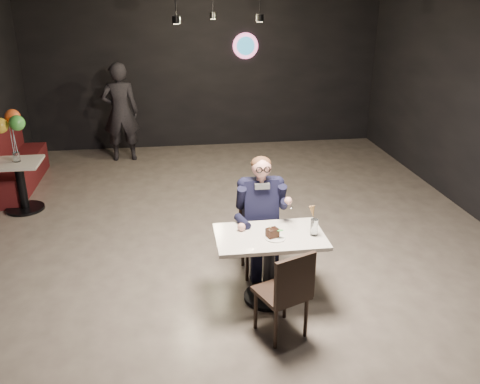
{
  "coord_description": "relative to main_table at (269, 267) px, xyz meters",
  "views": [
    {
      "loc": [
        -0.76,
        -5.76,
        3.06
      ],
      "look_at": [
        -0.04,
        -0.67,
        0.99
      ],
      "focal_mm": 38.0,
      "sensor_mm": 36.0,
      "label": 1
    }
  ],
  "objects": [
    {
      "name": "floor",
      "position": [
        -0.18,
        1.27,
        -0.38
      ],
      "size": [
        9.0,
        9.0,
        0.0
      ],
      "primitive_type": "plane",
      "color": "gray",
      "rests_on": "ground"
    },
    {
      "name": "wall_sign",
      "position": [
        0.62,
        5.74,
        1.62
      ],
      "size": [
        0.5,
        0.06,
        0.5
      ],
      "primitive_type": null,
      "color": "pink",
      "rests_on": "floor"
    },
    {
      "name": "pendant_lights",
      "position": [
        -0.18,
        3.27,
        2.51
      ],
      "size": [
        1.4,
        1.2,
        0.36
      ],
      "primitive_type": "cube",
      "color": "black",
      "rests_on": "floor"
    },
    {
      "name": "main_table",
      "position": [
        0.0,
        0.0,
        0.0
      ],
      "size": [
        1.1,
        0.7,
        0.75
      ],
      "primitive_type": "cube",
      "color": "white",
      "rests_on": "floor"
    },
    {
      "name": "chair_far",
      "position": [
        0.0,
        0.55,
        0.09
      ],
      "size": [
        0.42,
        0.46,
        0.92
      ],
      "primitive_type": "cube",
      "color": "black",
      "rests_on": "floor"
    },
    {
      "name": "chair_near",
      "position": [
        0.0,
        -0.57,
        0.09
      ],
      "size": [
        0.56,
        0.59,
        0.92
      ],
      "primitive_type": "cube",
      "rotation": [
        0.0,
        0.0,
        0.39
      ],
      "color": "black",
      "rests_on": "floor"
    },
    {
      "name": "seated_man",
      "position": [
        0.0,
        0.55,
        0.34
      ],
      "size": [
        0.6,
        0.8,
        1.44
      ],
      "primitive_type": "cube",
      "color": "black",
      "rests_on": "floor"
    },
    {
      "name": "dessert_plate",
      "position": [
        0.04,
        -0.08,
        0.38
      ],
      "size": [
        0.21,
        0.21,
        0.01
      ],
      "primitive_type": "cylinder",
      "color": "white",
      "rests_on": "main_table"
    },
    {
      "name": "cake_slice",
      "position": [
        0.01,
        -0.06,
        0.43
      ],
      "size": [
        0.14,
        0.12,
        0.08
      ],
      "primitive_type": "cube",
      "rotation": [
        0.0,
        0.0,
        0.35
      ],
      "color": "black",
      "rests_on": "dessert_plate"
    },
    {
      "name": "mint_leaf",
      "position": [
        0.08,
        -0.09,
        0.47
      ],
      "size": [
        0.07,
        0.04,
        0.01
      ],
      "primitive_type": "ellipsoid",
      "color": "green",
      "rests_on": "cake_slice"
    },
    {
      "name": "sundae_glass",
      "position": [
        0.44,
        -0.06,
        0.46
      ],
      "size": [
        0.08,
        0.08,
        0.17
      ],
      "primitive_type": "cylinder",
      "color": "silver",
      "rests_on": "main_table"
    },
    {
      "name": "wafer_cone",
      "position": [
        0.42,
        -0.03,
        0.61
      ],
      "size": [
        0.07,
        0.07,
        0.12
      ],
      "primitive_type": "cone",
      "rotation": [
        0.0,
        0.0,
        0.26
      ],
      "color": "#B47E4A",
      "rests_on": "sundae_glass"
    },
    {
      "name": "booth_bench",
      "position": [
        -3.43,
        3.79,
        0.13
      ],
      "size": [
        0.5,
        2.01,
        1.01
      ],
      "primitive_type": "cube",
      "color": "#450E12",
      "rests_on": "floor"
    },
    {
      "name": "side_table",
      "position": [
        -3.13,
        2.79,
        0.02
      ],
      "size": [
        0.63,
        0.63,
        0.79
      ],
      "primitive_type": "cube",
      "color": "white",
      "rests_on": "floor"
    },
    {
      "name": "balloon_vase",
      "position": [
        -3.13,
        2.79,
        0.45
      ],
      "size": [
        0.09,
        0.09,
        0.14
      ],
      "primitive_type": "cylinder",
      "color": "silver",
      "rests_on": "side_table"
    },
    {
      "name": "balloon_bunch",
      "position": [
        -3.13,
        2.79,
        0.85
      ],
      "size": [
        0.39,
        0.39,
        0.65
      ],
      "primitive_type": "cube",
      "color": "yellow",
      "rests_on": "balloon_vase"
    },
    {
      "name": "passerby",
      "position": [
        -1.84,
        5.02,
        0.54
      ],
      "size": [
        0.69,
        0.47,
        1.83
      ],
      "primitive_type": "imported",
      "rotation": [
        0.0,
        0.0,
        3.19
      ],
      "color": "black",
      "rests_on": "floor"
    }
  ]
}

